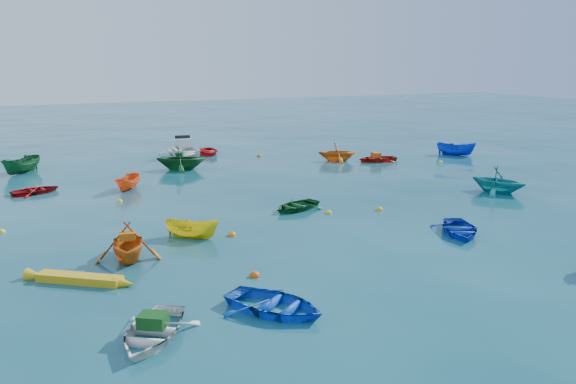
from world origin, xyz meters
name	(u,v)px	position (x,y,z in m)	size (l,w,h in m)	color
ground	(330,223)	(0.00, 0.00, 0.00)	(160.00, 160.00, 0.00)	#0A3C49
dinghy_blue_sw	(275,312)	(-5.89, -7.71, 0.00)	(2.32, 3.25, 0.67)	blue
dinghy_white_near	(152,338)	(-9.61, -7.95, 0.00)	(2.17, 3.03, 0.63)	white
dinghy_blue_se	(459,234)	(4.45, -3.67, 0.00)	(2.15, 3.01, 0.62)	#0E31B1
dinghy_orange_w	(129,259)	(-9.33, -1.21, 0.00)	(2.52, 2.92, 1.54)	#D26213
sampan_yellow_mid	(192,238)	(-6.46, 0.39, 0.00)	(0.92, 2.44, 0.94)	yellow
dinghy_green_e	(296,209)	(-0.46, 2.88, 0.00)	(1.98, 2.77, 0.58)	#124E1E
dinghy_cyan_se	(497,192)	(11.68, 1.71, 0.00)	(2.63, 3.05, 1.60)	teal
dinghy_red_nw	(36,193)	(-12.70, 11.93, 0.00)	(1.87, 2.62, 0.54)	#9D0D0F
sampan_orange_n	(129,190)	(-7.71, 10.77, 0.00)	(0.96, 2.54, 0.98)	#F75717
dinghy_green_n	(182,169)	(-3.47, 15.68, 0.00)	(2.90, 3.37, 1.77)	#12501E
dinghy_red_ne	(377,161)	(10.71, 13.05, 0.00)	(2.10, 2.94, 0.61)	red
sampan_blue_far	(455,155)	(17.88, 12.89, 0.00)	(1.13, 3.01, 1.16)	#0E31B8
dinghy_red_far	(208,154)	(-0.07, 21.23, 0.00)	(2.19, 3.07, 0.64)	red
dinghy_orange_far	(337,161)	(8.08, 14.45, 0.00)	(2.45, 2.84, 1.49)	#D06913
sampan_green_far	(23,173)	(-13.57, 18.57, 0.00)	(1.22, 3.23, 1.25)	#135424
kayak_yellow	(80,282)	(-11.20, -2.96, 0.00)	(0.55, 3.74, 0.37)	gold
motorboat_white	(183,158)	(-2.27, 20.35, 0.00)	(3.58, 5.01, 1.64)	white
tarp_green_a	(153,320)	(-9.55, -7.86, 0.50)	(0.76, 0.57, 0.37)	#124817
tarp_orange_a	(127,236)	(-9.32, -1.16, 0.91)	(0.58, 0.44, 0.28)	#BB6413
tarp_green_b	(179,155)	(-3.56, 15.71, 1.04)	(0.65, 0.49, 0.32)	#0F3F1C
tarp_orange_b	(376,155)	(10.61, 13.07, 0.49)	(0.75, 0.57, 0.36)	#D35A15
buoy_or_a	(255,276)	(-5.49, -4.81, 0.00)	(0.38, 0.38, 0.38)	#D64E0B
buoy_ye_a	(329,213)	(0.71, 1.55, 0.00)	(0.33, 0.33, 0.33)	yellow
buoy_ye_b	(2,232)	(-14.03, 4.46, 0.00)	(0.32, 0.32, 0.32)	yellow
buoy_or_c	(232,236)	(-4.81, -0.02, 0.00)	(0.37, 0.37, 0.37)	orange
buoy_ye_c	(379,210)	(3.36, 1.08, 0.00)	(0.35, 0.35, 0.35)	gold
buoy_or_d	(511,190)	(12.84, 1.83, 0.00)	(0.31, 0.31, 0.31)	#FF630D
buoy_ye_d	(120,202)	(-8.54, 8.08, 0.00)	(0.30, 0.30, 0.30)	yellow
buoy_or_e	(259,157)	(3.30, 18.42, 0.00)	(0.39, 0.39, 0.39)	#CE670B
buoy_ye_e	(441,163)	(14.73, 10.69, 0.00)	(0.31, 0.31, 0.31)	yellow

